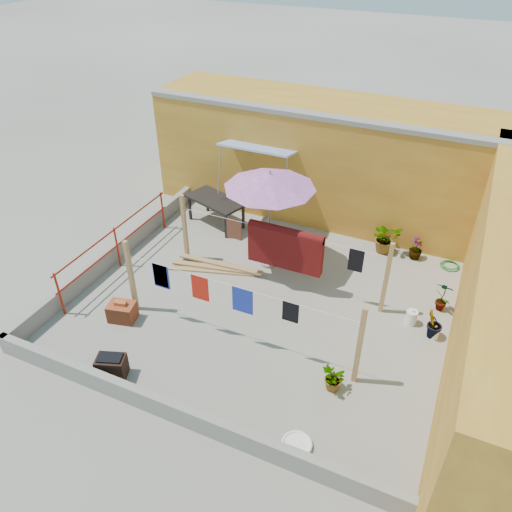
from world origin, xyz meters
The scene contains 20 objects.
ground centered at (0.00, 0.00, 0.00)m, with size 80.00×80.00×0.00m, color #9E998E.
wall_back centered at (0.50, 4.69, 1.61)m, with size 11.00×3.27×3.21m.
parapet_front centered at (0.00, -3.58, 0.22)m, with size 8.30×0.16×0.44m, color gray.
parapet_left centered at (-4.08, 0.00, 0.22)m, with size 0.16×7.30×0.44m, color gray.
red_railing centered at (-3.85, -0.20, 0.72)m, with size 0.05×4.20×1.10m.
clothesline_rig centered at (0.12, 0.56, 1.01)m, with size 5.09×2.35×1.80m.
patio_umbrella centered at (-0.48, 1.39, 2.31)m, with size 2.26×2.26×2.57m.
outdoor_table centered at (-2.62, 2.60, 0.71)m, with size 1.85×1.31×0.79m.
brick_stack centered at (-2.55, -1.82, 0.21)m, with size 0.65×0.53×0.49m.
lumber_pile centered at (-1.58, 0.63, 0.07)m, with size 2.35×0.82×0.14m.
brazier centered at (-1.74, -3.20, 0.24)m, with size 0.63×0.52×0.49m.
white_basin centered at (2.02, -3.19, 0.05)m, with size 0.53×0.53×0.09m.
water_jug_a centered at (3.70, 0.42, 0.14)m, with size 0.20×0.20×0.31m.
water_jug_b centered at (3.18, 0.66, 0.17)m, with size 0.24×0.24×0.38m.
green_hose centered at (3.70, 3.20, 0.03)m, with size 0.48×0.48×0.07m.
plant_back_a centered at (2.03, 3.20, 0.41)m, with size 0.74×0.64×0.82m, color #19591B.
plant_back_b centered at (2.82, 3.20, 0.30)m, with size 0.33×0.33×0.59m, color #19591B.
plant_right_a centered at (3.70, 1.40, 0.39)m, with size 0.41×0.28×0.78m, color #19591B.
plant_right_b centered at (3.65, 0.40, 0.36)m, with size 0.39×0.32×0.71m, color #19591B.
plant_right_c centered at (2.20, -1.78, 0.27)m, with size 0.49×0.43×0.55m, color #19591B.
Camera 1 is at (3.49, -8.03, 7.36)m, focal length 35.00 mm.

